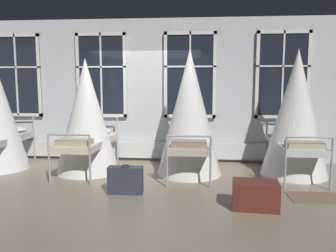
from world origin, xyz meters
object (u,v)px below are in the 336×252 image
at_px(cot_third, 190,114).
at_px(cot_fourth, 296,115).
at_px(cot_second, 87,117).
at_px(suitcase_dark, 125,180).
at_px(travel_trunk, 255,195).

height_order(cot_third, cot_fourth, cot_third).
xyz_separation_m(cot_second, suitcase_dark, (1.05, -1.31, -0.88)).
height_order(cot_second, cot_third, cot_third).
relative_size(suitcase_dark, travel_trunk, 0.88).
height_order(cot_second, travel_trunk, cot_second).
height_order(cot_third, suitcase_dark, cot_third).
bearing_deg(travel_trunk, cot_fourth, 61.15).
bearing_deg(cot_fourth, travel_trunk, 152.54).
distance_m(cot_fourth, travel_trunk, 2.37).
bearing_deg(cot_fourth, cot_second, 92.53).
xyz_separation_m(cot_second, cot_fourth, (4.07, 0.08, 0.08)).
xyz_separation_m(cot_third, travel_trunk, (0.98, -1.81, -0.98)).
xyz_separation_m(cot_second, cot_third, (2.04, 0.01, 0.08)).
bearing_deg(cot_fourth, cot_third, 93.50).
bearing_deg(cot_second, suitcase_dark, -139.82).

